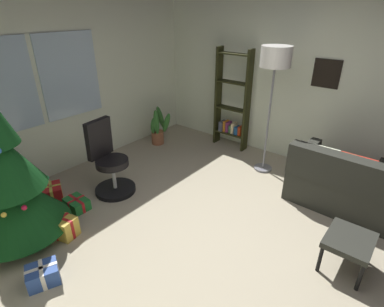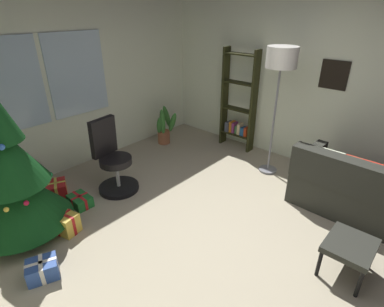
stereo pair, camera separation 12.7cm
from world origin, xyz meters
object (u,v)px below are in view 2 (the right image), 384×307
couch (381,192)px  floor_lamp (281,65)px  potted_plant (165,128)px  gift_box_green (80,201)px  gift_box_blue (42,269)px  holiday_tree (9,175)px  gift_box_red (57,189)px  footstool (350,247)px  office_chair (113,163)px  bookshelf (238,106)px  gift_box_gold (65,223)px

couch → floor_lamp: floor_lamp is taller
potted_plant → floor_lamp: bearing=-80.5°
couch → gift_box_green: (-2.43, 2.93, -0.22)m
gift_box_green → gift_box_blue: bearing=-137.2°
holiday_tree → gift_box_green: holiday_tree is taller
floor_lamp → potted_plant: size_ratio=2.73×
gift_box_red → potted_plant: (2.22, 0.17, 0.20)m
gift_box_blue → floor_lamp: (3.32, -0.60, 1.55)m
footstool → office_chair: office_chair is taller
potted_plant → bookshelf: bearing=-54.8°
floor_lamp → couch: bearing=-91.3°
gift_box_green → floor_lamp: size_ratio=0.17×
gift_box_green → office_chair: office_chair is taller
couch → footstool: (-1.30, -0.01, 0.02)m
gift_box_gold → office_chair: (0.94, 0.33, 0.28)m
office_chair → gift_box_gold: bearing=-160.8°
gift_box_red → gift_box_gold: size_ratio=1.08×
footstool → floor_lamp: size_ratio=0.26×
office_chair → potted_plant: (1.57, 0.62, -0.10)m
couch → floor_lamp: size_ratio=0.94×
gift_box_green → bookshelf: bookshelf is taller
bookshelf → gift_box_gold: bearing=177.4°
holiday_tree → gift_box_green: bearing=0.1°
footstool → gift_box_red: footstool is taller
footstool → holiday_tree: bearing=121.9°
gift_box_green → office_chair: (0.56, -0.00, 0.33)m
bookshelf → floor_lamp: (-0.43, -0.91, 0.87)m
holiday_tree → gift_box_blue: (-0.16, -0.79, -0.67)m
bookshelf → potted_plant: bookshelf is taller
holiday_tree → gift_box_red: (0.60, 0.45, -0.66)m
bookshelf → floor_lamp: floor_lamp is taller
office_chair → potted_plant: 1.69m
footstool → potted_plant: bearing=74.4°
gift_box_gold → office_chair: office_chair is taller
office_chair → gift_box_blue: bearing=-150.9°
holiday_tree → gift_box_blue: bearing=-101.2°
couch → floor_lamp: 2.05m
couch → gift_box_gold: bearing=137.2°
gift_box_blue → footstool: bearing=-47.4°
holiday_tree → gift_box_red: 1.00m
couch → gift_box_red: 4.22m
footstool → potted_plant: 3.69m
couch → gift_box_blue: bearing=146.8°
footstool → holiday_tree: size_ratio=0.22×
holiday_tree → bookshelf: 3.63m
holiday_tree → potted_plant: bearing=12.3°
bookshelf → floor_lamp: bearing=-115.5°
couch → footstool: 1.30m
potted_plant → holiday_tree: bearing=-167.7°
gift_box_green → gift_box_gold: size_ratio=0.92×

